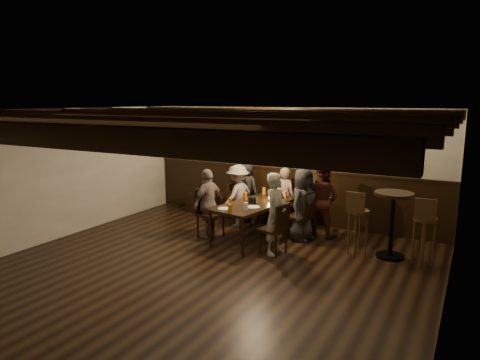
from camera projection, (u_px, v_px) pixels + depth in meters
The scene contains 27 objects.
room at pixel (248, 179), 8.06m from camera, with size 7.00×7.00×7.00m.
dining_table at pixel (255, 206), 7.90m from camera, with size 1.07×1.91×0.68m.
chair_left_near at pixel (239, 213), 8.74m from camera, with size 0.45×0.45×0.87m.
chair_left_far at pixel (210, 222), 8.04m from camera, with size 0.48×0.48×0.92m.
chair_right_near at pixel (301, 225), 7.88m from camera, with size 0.47×0.47×0.91m.
chair_right_far at pixel (274, 238), 7.18m from camera, with size 0.45×0.45×0.86m.
person_bench_left at pixel (245, 190), 9.13m from camera, with size 0.65×0.42×1.33m, color #242426.
person_bench_centre at pixel (285, 197), 8.72m from camera, with size 0.44×0.29×1.21m, color gray.
person_bench_right at pixel (322, 199), 8.04m from camera, with size 0.69×0.54×1.43m, color #4D211A.
person_left_near at pixel (238, 196), 8.69m from camera, with size 0.82×0.47×1.27m, color gray.
person_left_far at pixel (208, 203), 7.99m from camera, with size 0.76×0.32×1.30m, color gray.
person_right_near at pixel (303, 205), 7.79m from camera, with size 0.65×0.43×1.34m, color #29292C.
person_right_far at pixel (276, 214), 7.08m from camera, with size 0.50×0.33×1.38m, color #AFA694.
pint_a at pixel (264, 191), 8.59m from camera, with size 0.07×0.07×0.14m, color #BF7219.
pint_b at pixel (285, 195), 8.23m from camera, with size 0.07×0.07×0.14m, color #BF7219.
pint_c at pixel (245, 196), 8.13m from camera, with size 0.07×0.07×0.14m, color #BF7219.
pint_d at pixel (275, 199), 7.85m from camera, with size 0.07×0.07×0.14m, color silver.
pint_e at pixel (230, 202), 7.65m from camera, with size 0.07×0.07×0.14m, color #BF7219.
pint_f at pixel (246, 207), 7.32m from camera, with size 0.07×0.07×0.14m, color silver.
pint_g at pixel (230, 208), 7.22m from camera, with size 0.07×0.07×0.14m, color #BF7219.
plate_near at pixel (225, 209), 7.43m from camera, with size 0.24×0.24×0.01m, color white.
plate_far at pixel (253, 207), 7.54m from camera, with size 0.24×0.24×0.01m, color white.
condiment_caddy at pixel (253, 200), 7.84m from camera, with size 0.15×0.10×0.12m, color black.
candle at pixel (269, 199), 8.04m from camera, with size 0.05×0.05×0.05m, color beige.
high_top_table at pixel (393, 215), 6.90m from camera, with size 0.61×0.61×1.09m.
bar_stool_left at pixel (357, 232), 7.02m from camera, with size 0.35×0.37×1.11m.
bar_stool_right at pixel (423, 241), 6.58m from camera, with size 0.35×0.36×1.11m.
Camera 1 is at (3.44, -4.78, 2.54)m, focal length 32.00 mm.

